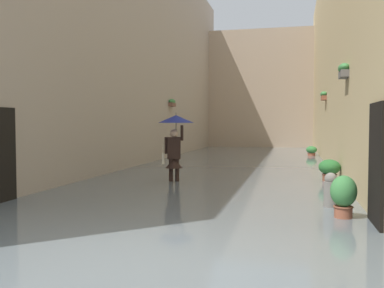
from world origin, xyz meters
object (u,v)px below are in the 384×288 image
(potted_plant_mid_left, at_px, (329,171))
(potted_plant_far_left, at_px, (312,152))
(mooring_bollard, at_px, (331,195))
(person_wading, at_px, (175,135))
(potted_plant_near_left, at_px, (343,198))

(potted_plant_mid_left, bearing_deg, potted_plant_far_left, -89.47)
(potted_plant_mid_left, relative_size, mooring_bollard, 0.94)
(person_wading, xyz_separation_m, mooring_bollard, (-4.05, 2.97, -1.08))
(person_wading, xyz_separation_m, potted_plant_mid_left, (-4.34, -1.04, -1.03))
(person_wading, relative_size, potted_plant_near_left, 2.30)
(potted_plant_far_left, distance_m, potted_plant_mid_left, 10.09)
(potted_plant_near_left, relative_size, mooring_bollard, 1.07)
(potted_plant_far_left, height_order, mooring_bollard, mooring_bollard)
(potted_plant_mid_left, bearing_deg, potted_plant_near_left, 88.17)
(person_wading, distance_m, potted_plant_far_left, 11.97)
(potted_plant_far_left, distance_m, mooring_bollard, 14.11)
(potted_plant_far_left, xyz_separation_m, potted_plant_mid_left, (-0.09, 10.09, 0.09))
(potted_plant_far_left, bearing_deg, potted_plant_mid_left, 90.53)
(mooring_bollard, bearing_deg, person_wading, -36.31)
(potted_plant_mid_left, distance_m, mooring_bollard, 4.03)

